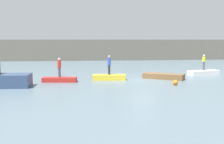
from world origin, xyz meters
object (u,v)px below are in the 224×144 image
Objects in this scene: rowboat_brown at (163,76)px; person_hiviz_shirt at (204,62)px; rowboat_yellow at (109,77)px; person_red_shirt at (59,67)px; person_blue_shirt at (109,64)px; rowboat_white at (203,73)px; rowboat_red at (60,80)px; mooring_buoy at (175,82)px.

person_hiviz_shirt is at bearing 58.90° from rowboat_brown.
rowboat_yellow is 10.88m from person_hiviz_shirt.
person_blue_shirt reaches higher than person_red_shirt.
person_blue_shirt is at bearing 0.00° from rowboat_yellow.
rowboat_yellow is 1.27m from person_blue_shirt.
rowboat_brown is at bearing -168.77° from rowboat_white.
mooring_buoy is at bearing -10.47° from rowboat_red.
person_hiviz_shirt reaches higher than rowboat_red.
rowboat_white is 10.89m from person_blue_shirt.
rowboat_yellow is 5.31m from rowboat_brown.
person_red_shirt is at bearing -84.01° from rowboat_red.
person_hiviz_shirt reaches higher than rowboat_yellow.
rowboat_brown is 2.14× the size of person_blue_shirt.
person_red_shirt is 10.28m from mooring_buoy.
person_hiviz_shirt reaches higher than rowboat_brown.
person_hiviz_shirt is (0.00, 0.00, 1.21)m from rowboat_white.
mooring_buoy is at bearing -130.34° from person_hiviz_shirt.
rowboat_white reaches higher than rowboat_red.
rowboat_brown is 1.12× the size of rowboat_white.
rowboat_yellow is 1.70× the size of person_blue_shirt.
rowboat_white is 2.02× the size of person_hiviz_shirt.
person_blue_shirt reaches higher than person_hiviz_shirt.
person_hiviz_shirt reaches higher than person_red_shirt.
rowboat_white is at bearing 12.48° from person_red_shirt.
person_hiviz_shirt is (5.20, 2.54, 1.19)m from rowboat_brown.
person_blue_shirt is (4.58, 0.77, 0.12)m from person_red_shirt.
rowboat_white is 1.99× the size of person_red_shirt.
person_red_shirt is (-15.09, -3.34, 1.15)m from rowboat_white.
rowboat_brown is 5.45m from person_blue_shirt.
rowboat_brown is at bearing 88.56° from mooring_buoy.
rowboat_brown is at bearing 4.64° from person_red_shirt.
rowboat_yellow reaches higher than rowboat_white.
person_red_shirt reaches higher than rowboat_white.
mooring_buoy is (-0.09, -3.70, -0.04)m from rowboat_brown.
rowboat_white is at bearing 49.66° from mooring_buoy.
person_blue_shirt is 6.51m from mooring_buoy.
mooring_buoy is (5.21, -3.67, -0.03)m from rowboat_yellow.
rowboat_yellow is 4.78m from person_red_shirt.
rowboat_white is 7.93× the size of mooring_buoy.
rowboat_brown is (9.89, 0.80, 0.06)m from rowboat_red.
mooring_buoy is at bearing -16.46° from person_red_shirt.
rowboat_white is 1.21m from person_hiviz_shirt.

